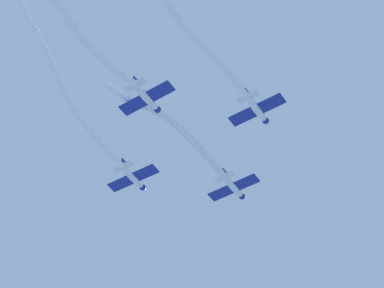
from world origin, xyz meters
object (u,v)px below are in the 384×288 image
object	(u,v)px
airplane_lead	(233,187)
airplane_slot	(147,97)
airplane_left_wing	(133,177)
airplane_right_wing	(257,109)

from	to	relation	value
airplane_lead	airplane_slot	bearing A→B (deg)	177.99
airplane_lead	airplane_left_wing	size ratio (longest dim) A/B	1.00
airplane_right_wing	airplane_slot	bearing A→B (deg)	132.88
airplane_right_wing	airplane_slot	size ratio (longest dim) A/B	1.00
airplane_slot	airplane_lead	bearing A→B (deg)	-1.27
airplane_right_wing	airplane_lead	bearing A→B (deg)	42.88
airplane_left_wing	airplane_slot	xyz separation A→B (m)	(9.95, -4.17, 0.20)
airplane_left_wing	airplane_right_wing	distance (m)	15.27
airplane_lead	airplane_right_wing	xyz separation A→B (m)	(9.95, -4.17, 0.30)
airplane_lead	airplane_left_wing	world-z (taller)	airplane_lead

